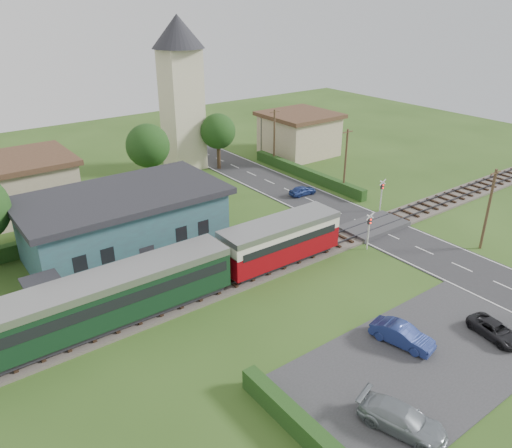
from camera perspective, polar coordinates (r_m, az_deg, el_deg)
ground at (r=39.11m, az=5.81°, el=-5.23°), size 120.00×120.00×0.00m
railway_track at (r=40.35m, az=3.92°, el=-3.97°), size 76.00×3.20×0.49m
road at (r=45.76m, az=15.17°, el=-1.31°), size 6.00×70.00×0.05m
car_park at (r=31.80m, az=18.74°, el=-14.43°), size 17.00×9.00×0.08m
crossing_deck at (r=46.79m, az=13.32°, el=-0.24°), size 6.20×3.40×0.45m
platform at (r=37.94m, az=-10.98°, el=-6.21°), size 30.00×3.00×0.45m
equipment_hut at (r=35.14m, az=-23.00°, el=-7.71°), size 2.30×2.30×2.55m
station_building at (r=41.61m, az=-14.81°, el=0.11°), size 16.00×9.00×5.30m
train at (r=32.25m, az=-21.40°, el=-9.58°), size 43.20×2.90×3.40m
church_tower at (r=60.52m, az=-8.62°, el=15.69°), size 6.00×6.00×17.60m
house_west at (r=53.07m, az=-25.75°, el=3.92°), size 10.80×8.80×5.50m
house_east at (r=67.24m, az=4.94°, el=10.29°), size 8.80×8.80×5.50m
hedge_carpark at (r=25.81m, az=5.45°, el=-22.26°), size 0.80×9.00×1.20m
hedge_roadside at (r=58.44m, az=5.73°, el=5.78°), size 0.80×18.00×1.20m
hedge_station at (r=46.32m, az=-16.72°, el=-0.33°), size 22.00×0.80×1.30m
tree_b at (r=54.19m, az=-12.26°, el=8.72°), size 4.60×4.60×7.34m
tree_c at (r=60.56m, az=-4.37°, el=10.51°), size 4.20×4.20×6.78m
utility_pole_b at (r=44.76m, az=25.02°, el=1.61°), size 1.40×0.22×7.00m
utility_pole_c at (r=53.46m, az=10.19°, el=7.12°), size 1.40×0.22×7.00m
utility_pole_d at (r=61.93m, az=2.10°, el=9.90°), size 1.40×0.22×7.00m
crossing_signal_near at (r=42.07m, az=12.81°, el=-0.22°), size 0.84×0.28×3.28m
crossing_signal_far at (r=50.05m, az=14.19°, el=3.72°), size 0.84×0.28×3.28m
streetlamp_east at (r=66.97m, az=0.60°, el=10.53°), size 0.30×0.30×5.15m
car_on_road at (r=53.28m, az=5.35°, el=3.85°), size 3.09×1.43×1.02m
car_park_blue at (r=32.13m, az=16.36°, el=-12.08°), size 2.19×4.08×1.28m
car_park_silver at (r=26.91m, az=16.37°, el=-20.62°), size 3.01×4.72×1.27m
car_park_dark at (r=34.84m, az=25.68°, el=-10.88°), size 2.18×3.71×0.97m
pedestrian_near at (r=38.99m, az=-4.00°, el=-3.15°), size 0.66×0.50×1.61m
pedestrian_far at (r=34.93m, az=-21.40°, el=-8.38°), size 0.74×0.92×1.81m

